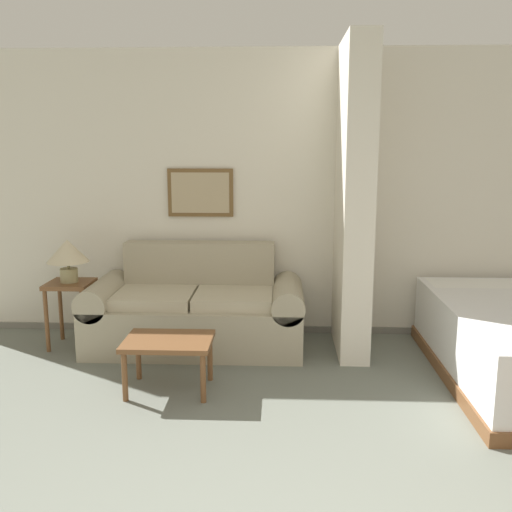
% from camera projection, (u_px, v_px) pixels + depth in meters
% --- Properties ---
extents(wall_back, '(7.21, 0.16, 2.60)m').
position_uv_depth(wall_back, '(313.00, 196.00, 5.25)').
color(wall_back, silver).
rests_on(wall_back, ground_plane).
extents(wall_partition_pillar, '(0.24, 0.86, 2.60)m').
position_uv_depth(wall_partition_pillar, '(354.00, 200.00, 4.76)').
color(wall_partition_pillar, silver).
rests_on(wall_partition_pillar, ground_plane).
extents(couch, '(1.88, 0.84, 0.89)m').
position_uv_depth(couch, '(196.00, 311.00, 5.01)').
color(couch, tan).
rests_on(couch, ground_plane).
extents(coffee_table, '(0.63, 0.46, 0.39)m').
position_uv_depth(coffee_table, '(168.00, 346.00, 4.09)').
color(coffee_table, brown).
rests_on(coffee_table, ground_plane).
extents(side_table, '(0.38, 0.38, 0.58)m').
position_uv_depth(side_table, '(70.00, 295.00, 4.99)').
color(side_table, brown).
rests_on(side_table, ground_plane).
extents(table_lamp, '(0.36, 0.36, 0.38)m').
position_uv_depth(table_lamp, '(68.00, 253.00, 4.91)').
color(table_lamp, tan).
rests_on(table_lamp, side_table).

